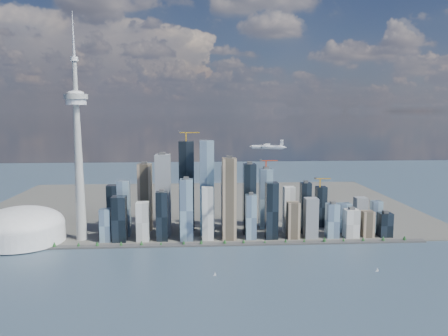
{
  "coord_description": "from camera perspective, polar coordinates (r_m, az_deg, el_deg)",
  "views": [
    {
      "loc": [
        -11.76,
        -766.37,
        320.41
      ],
      "look_at": [
        52.46,
        260.0,
        186.49
      ],
      "focal_mm": 35.0,
      "sensor_mm": 36.0,
      "label": 1
    }
  ],
  "objects": [
    {
      "name": "sailboat_west",
      "position": [
        880.43,
        -1.2,
        -13.73
      ],
      "size": [
        6.32,
        1.73,
        8.81
      ],
      "rotation": [
        0.0,
        0.0,
        -0.01
      ],
      "color": "silver",
      "rests_on": "ground"
    },
    {
      "name": "ground",
      "position": [
        830.74,
        -2.58,
        -15.28
      ],
      "size": [
        4000.0,
        4000.0,
        0.0
      ],
      "primitive_type": "plane",
      "color": "#334859",
      "rests_on": "ground"
    },
    {
      "name": "shoreline_trees",
      "position": [
        1063.14,
        -2.83,
        -9.63
      ],
      "size": [
        960.53,
        7.2,
        8.8
      ],
      "color": "#3F2D1E",
      "rests_on": "seawall"
    },
    {
      "name": "sailboat_east",
      "position": [
        953.27,
        19.38,
        -12.47
      ],
      "size": [
        6.5,
        2.31,
        8.99
      ],
      "rotation": [
        0.0,
        0.0,
        -0.11
      ],
      "color": "silver",
      "rests_on": "ground"
    },
    {
      "name": "airplane",
      "position": [
        946.17,
        5.73,
        2.81
      ],
      "size": [
        78.78,
        70.34,
        19.57
      ],
      "rotation": [
        0.0,
        0.0,
        -0.3
      ],
      "color": "white",
      "rests_on": "ground"
    },
    {
      "name": "dome_stadium",
      "position": [
        1183.0,
        -24.88,
        -7.02
      ],
      "size": [
        200.0,
        200.0,
        86.0
      ],
      "color": "silver",
      "rests_on": "land"
    },
    {
      "name": "needle_tower",
      "position": [
        1117.5,
        -18.54,
        2.69
      ],
      "size": [
        56.0,
        56.0,
        550.5
      ],
      "color": "#9E9E99",
      "rests_on": "land"
    },
    {
      "name": "seawall",
      "position": [
        1065.15,
        -2.83,
        -9.98
      ],
      "size": [
        1100.0,
        22.0,
        4.0
      ],
      "primitive_type": "cube",
      "color": "#383838",
      "rests_on": "ground"
    },
    {
      "name": "skyscraper_cluster",
      "position": [
        1130.8,
        0.12,
        -4.73
      ],
      "size": [
        736.0,
        142.0,
        265.38
      ],
      "color": "black",
      "rests_on": "land"
    },
    {
      "name": "land",
      "position": [
        1500.7,
        -3.06,
        -4.86
      ],
      "size": [
        1400.0,
        900.0,
        3.0
      ],
      "primitive_type": "cube",
      "color": "#4C4C47",
      "rests_on": "ground"
    }
  ]
}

